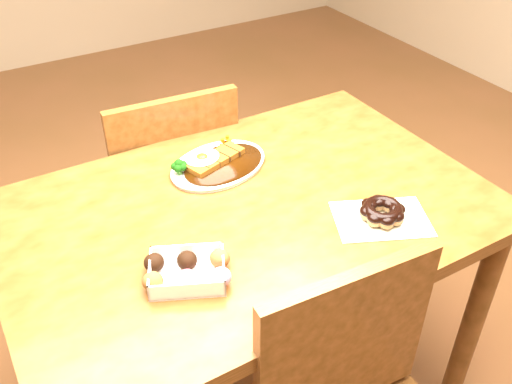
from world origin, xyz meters
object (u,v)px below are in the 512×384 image
chair_far (169,188)px  pon_de_ring (382,212)px  katsu_curry_plate (216,163)px  donut_box (187,270)px  table (249,237)px

chair_far → pon_de_ring: bearing=113.6°
katsu_curry_plate → pon_de_ring: bearing=-59.4°
chair_far → donut_box: 0.78m
katsu_curry_plate → pon_de_ring: katsu_curry_plate is taller
table → donut_box: donut_box is taller
pon_de_ring → table: bearing=140.6°
donut_box → pon_de_ring: (0.48, -0.05, -0.00)m
chair_far → donut_box: size_ratio=4.48×
table → katsu_curry_plate: (0.01, 0.20, 0.11)m
table → chair_far: (-0.01, 0.53, -0.17)m
donut_box → pon_de_ring: 0.49m
katsu_curry_plate → table: bearing=-93.4°
donut_box → pon_de_ring: bearing=-6.5°
table → pon_de_ring: 0.34m
chair_far → katsu_curry_plate: size_ratio=2.73×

